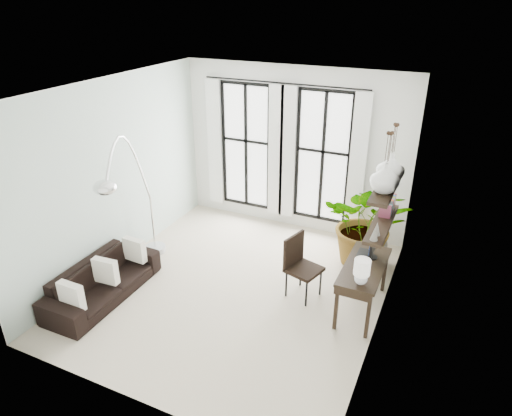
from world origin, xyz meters
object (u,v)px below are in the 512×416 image
Objects in this scene: desk at (363,270)px; desk_chair at (299,262)px; plant at (367,224)px; arc_lamp at (127,168)px; sofa at (103,281)px; buddha at (375,247)px.

desk is 1.00m from desk_chair.
desk is (0.25, -1.38, -0.05)m from plant.
desk_chair is at bearing -118.67° from plant.
desk_chair is 0.41× the size of arc_lamp.
arc_lamp is at bearing -171.06° from desk.
plant reaches higher than sofa.
desk_chair reaches higher than sofa.
sofa is 4.57m from buddha.
plant is 1.85× the size of buddha.
plant is (3.49, 2.71, 0.49)m from sofa.
desk_chair reaches higher than buddha.
sofa is 1.27× the size of plant.
sofa is at bearing -142.21° from plant.
plant is 0.46m from buddha.
arc_lamp is at bearing -151.23° from buddha.
desk is at bearing -79.67° from plant.
desk is 0.53× the size of arc_lamp.
plant is 1.40m from desk.
arc_lamp is at bearing -150.99° from desk_chair.
sofa is 1.96× the size of desk_chair.
plant reaches higher than desk.
desk_chair is at bearing -64.09° from sofa.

